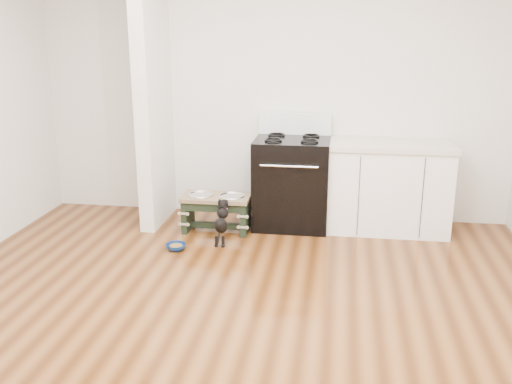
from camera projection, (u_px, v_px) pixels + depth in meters
The scene contains 8 objects.
ground at pixel (228, 325), 4.02m from camera, with size 5.00×5.00×0.00m, color #46230C.
room_shell at pixel (224, 94), 3.56m from camera, with size 5.00×5.00×5.00m.
partition_wall at pixel (153, 94), 5.80m from camera, with size 0.15×0.80×2.70m, color silver.
oven_range at pixel (292, 181), 5.90m from camera, with size 0.76×0.69×1.14m.
cabinet_run at pixel (388, 187), 5.78m from camera, with size 1.24×0.64×0.91m.
dog_feeder at pixel (216, 206), 5.77m from camera, with size 0.68×0.37×0.39m.
puppy at pixel (222, 220), 5.47m from camera, with size 0.12×0.35×0.42m.
floor_bowl at pixel (176, 247), 5.34m from camera, with size 0.21×0.21×0.06m.
Camera 1 is at (0.73, -3.52, 2.04)m, focal length 40.00 mm.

